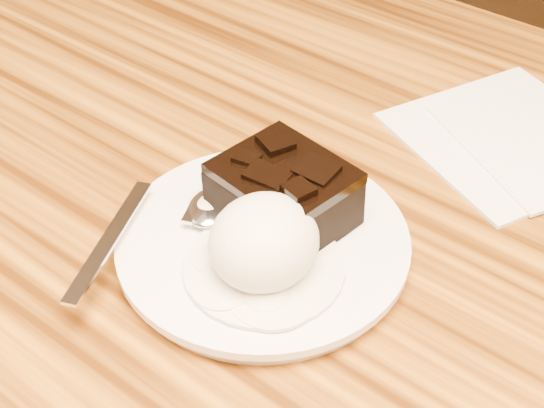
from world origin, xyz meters
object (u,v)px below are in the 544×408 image
Objects in this scene: plate at (263,246)px; brownie at (283,198)px; spoon at (211,208)px; napkin at (510,136)px; ice_cream_scoop at (264,242)px.

plate is 0.04m from brownie.
spoon reaches higher than napkin.
spoon is at bearing -147.64° from brownie.
ice_cream_scoop is (0.02, -0.05, 0.01)m from brownie.
spoon is 1.11× the size of napkin.
plate is at bearing 130.46° from ice_cream_scoop.
plate is at bearing -107.88° from napkin.
plate is 0.05m from spoon.
brownie is (-0.00, 0.02, 0.03)m from plate.
napkin is (0.08, 0.21, -0.03)m from brownie.
spoon is (-0.04, -0.00, 0.01)m from plate.
plate is 2.39× the size of brownie.
spoon is (-0.04, -0.03, -0.01)m from brownie.
spoon is at bearing -174.10° from plate.
napkin is at bearing 77.93° from ice_cream_scoop.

